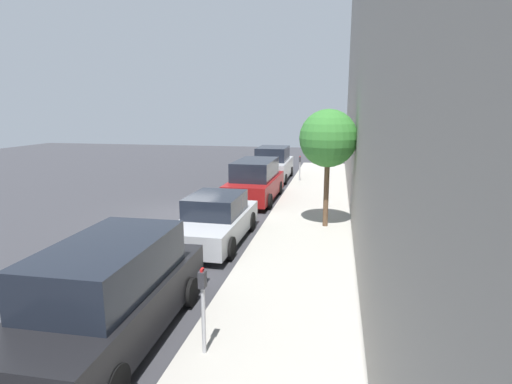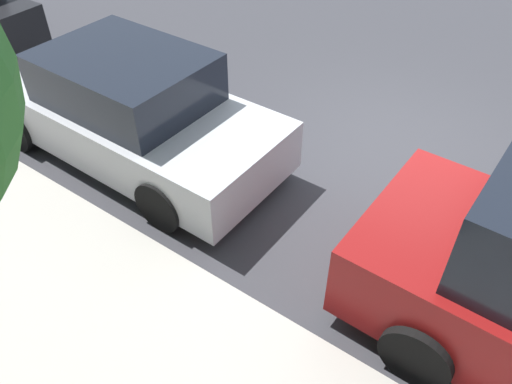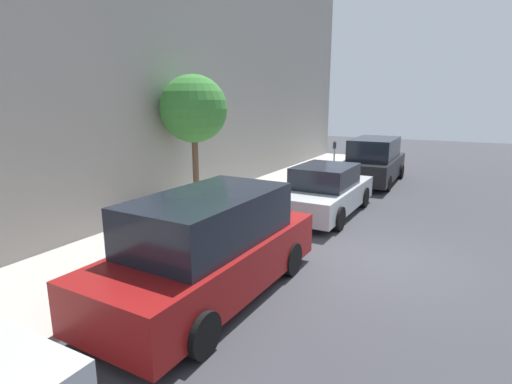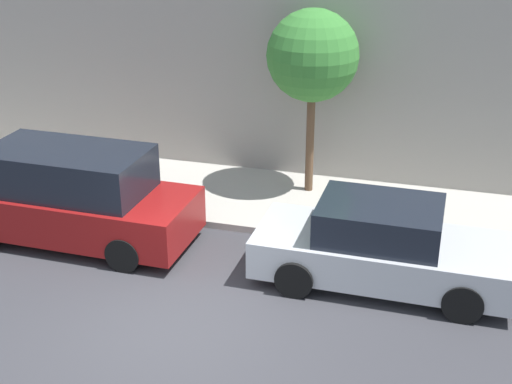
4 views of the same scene
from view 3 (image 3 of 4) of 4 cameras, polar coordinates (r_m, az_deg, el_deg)
name	(u,v)px [view 3 (image 3 of 4)]	position (r m, az deg, el deg)	size (l,w,h in m)	color
ground_plane	(379,261)	(9.33, 17.15, -9.44)	(60.00, 60.00, 0.00)	#38383D
sidewalk	(194,225)	(11.30, -8.82, -4.64)	(3.11, 32.00, 0.15)	#B2ADA3
parked_minivan_nearest	(374,161)	(17.84, 16.47, 4.25)	(2.02, 4.94, 1.90)	black
parked_sedan_second	(325,191)	(12.47, 9.88, 0.08)	(1.92, 4.52, 1.54)	#B7BABF
parked_minivan_third	(210,248)	(7.17, -6.55, -7.91)	(2.02, 4.94, 1.90)	maroon
parking_meter_near	(334,154)	(18.54, 11.11, 5.33)	(0.11, 0.15, 1.51)	#ADADB2
street_tree	(194,109)	(11.97, -8.90, 11.57)	(1.96, 1.96, 4.05)	brown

